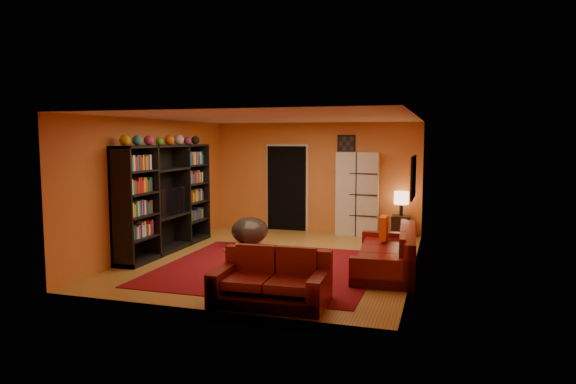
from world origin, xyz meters
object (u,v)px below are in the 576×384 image
(tv, at_px, (167,201))
(side_table, at_px, (401,227))
(coffee_table, at_px, (248,252))
(table_lamp, at_px, (401,198))
(storage_cabinet, at_px, (357,194))
(bowl_chair, at_px, (250,231))
(entertainment_unit, at_px, (166,198))
(loveseat, at_px, (273,281))
(sofa, at_px, (391,254))

(tv, bearing_deg, side_table, -56.71)
(coffee_table, xyz_separation_m, table_lamp, (2.17, 3.88, 0.52))
(tv, relative_size, storage_cabinet, 0.50)
(storage_cabinet, bearing_deg, bowl_chair, -138.16)
(entertainment_unit, height_order, bowl_chair, entertainment_unit)
(loveseat, relative_size, storage_cabinet, 0.82)
(coffee_table, relative_size, bowl_chair, 1.07)
(bowl_chair, bearing_deg, storage_cabinet, 45.51)
(bowl_chair, relative_size, side_table, 1.51)
(bowl_chair, distance_m, table_lamp, 3.51)
(entertainment_unit, distance_m, loveseat, 3.95)
(loveseat, distance_m, bowl_chair, 3.65)
(entertainment_unit, bearing_deg, loveseat, -38.51)
(side_table, bearing_deg, bowl_chair, -146.95)
(sofa, relative_size, bowl_chair, 3.21)
(loveseat, xyz_separation_m, bowl_chair, (-1.61, 3.27, 0.04))
(loveseat, bearing_deg, bowl_chair, 24.12)
(storage_cabinet, bearing_deg, side_table, -6.53)
(tv, height_order, loveseat, tv)
(loveseat, xyz_separation_m, coffee_table, (-0.87, 1.29, 0.08))
(table_lamp, bearing_deg, tv, -146.71)
(entertainment_unit, distance_m, sofa, 4.49)
(coffee_table, height_order, side_table, side_table)
(entertainment_unit, xyz_separation_m, table_lamp, (4.33, 2.75, -0.16))
(storage_cabinet, bearing_deg, entertainment_unit, -143.61)
(coffee_table, bearing_deg, bowl_chair, 110.48)
(sofa, bearing_deg, loveseat, -126.48)
(storage_cabinet, relative_size, bowl_chair, 2.54)
(sofa, bearing_deg, entertainment_unit, 172.77)
(coffee_table, bearing_deg, side_table, 60.80)
(entertainment_unit, height_order, storage_cabinet, entertainment_unit)
(tv, relative_size, loveseat, 0.62)
(tv, relative_size, coffee_table, 1.19)
(sofa, bearing_deg, coffee_table, -162.88)
(loveseat, distance_m, coffee_table, 1.56)
(entertainment_unit, bearing_deg, tv, -50.37)
(tv, distance_m, table_lamp, 5.12)
(side_table, bearing_deg, storage_cabinet, 177.14)
(tv, distance_m, bowl_chair, 1.78)
(side_table, xyz_separation_m, table_lamp, (-0.00, -0.00, 0.64))
(sofa, height_order, bowl_chair, sofa)
(table_lamp, bearing_deg, entertainment_unit, -147.58)
(side_table, bearing_deg, coffee_table, -119.20)
(entertainment_unit, bearing_deg, coffee_table, -27.49)
(entertainment_unit, xyz_separation_m, loveseat, (3.04, -2.42, -0.77))
(side_table, bearing_deg, sofa, -88.37)
(bowl_chair, height_order, side_table, bowl_chair)
(storage_cabinet, bearing_deg, table_lamp, -6.53)
(bowl_chair, xyz_separation_m, side_table, (2.91, 1.89, -0.08))
(sofa, xyz_separation_m, coffee_table, (-2.25, -0.86, 0.08))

